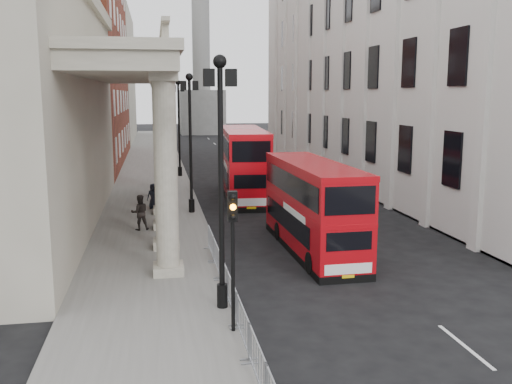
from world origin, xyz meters
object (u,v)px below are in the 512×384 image
(monument_column, at_px, (201,45))
(bus_far, at_px, (244,162))
(lamp_post_south, at_px, (221,166))
(lamp_post_mid, at_px, (190,133))
(pedestrian_c, at_px, (153,196))
(pedestrian_b, at_px, (140,212))
(bus_near, at_px, (313,205))
(traffic_light, at_px, (233,235))
(lamp_post_north, at_px, (179,121))
(pedestrian_a, at_px, (166,228))

(monument_column, xyz_separation_m, bus_far, (-2.57, -66.86, -13.46))
(monument_column, relative_size, bus_far, 4.77)
(lamp_post_south, xyz_separation_m, lamp_post_mid, (0.00, 16.00, 0.00))
(lamp_post_mid, height_order, pedestrian_c, lamp_post_mid)
(lamp_post_south, height_order, pedestrian_b, lamp_post_south)
(bus_near, relative_size, pedestrian_b, 5.13)
(monument_column, relative_size, pedestrian_b, 28.73)
(bus_far, bearing_deg, monument_column, 91.91)
(lamp_post_mid, bearing_deg, bus_far, 51.95)
(pedestrian_c, bearing_deg, lamp_post_mid, -17.63)
(lamp_post_mid, bearing_deg, lamp_post_south, -90.00)
(lamp_post_south, relative_size, bus_near, 0.86)
(lamp_post_south, relative_size, pedestrian_b, 4.41)
(lamp_post_mid, relative_size, traffic_light, 1.93)
(lamp_post_north, distance_m, traffic_light, 34.07)
(monument_column, distance_m, lamp_post_south, 88.94)
(lamp_post_north, bearing_deg, pedestrian_b, -98.42)
(traffic_light, xyz_separation_m, bus_far, (3.93, 23.16, -0.58))
(pedestrian_a, xyz_separation_m, pedestrian_c, (-0.59, 9.40, -0.11))
(lamp_post_south, height_order, traffic_light, lamp_post_south)
(traffic_light, bearing_deg, monument_column, 85.87)
(bus_near, relative_size, pedestrian_c, 6.11)
(lamp_post_north, bearing_deg, lamp_post_mid, -90.00)
(monument_column, bearing_deg, traffic_light, -94.13)
(monument_column, bearing_deg, lamp_post_mid, -95.24)
(lamp_post_mid, relative_size, pedestrian_c, 5.26)
(lamp_post_north, relative_size, bus_far, 0.73)
(traffic_light, height_order, pedestrian_a, traffic_light)
(traffic_light, xyz_separation_m, pedestrian_c, (-2.40, 19.58, -2.20))
(lamp_post_mid, bearing_deg, monument_column, 84.76)
(pedestrian_a, height_order, pedestrian_c, pedestrian_a)
(lamp_post_north, bearing_deg, pedestrian_c, -99.05)
(lamp_post_south, height_order, bus_near, lamp_post_south)
(pedestrian_a, bearing_deg, pedestrian_b, 77.11)
(lamp_post_north, height_order, bus_far, lamp_post_north)
(lamp_post_south, xyz_separation_m, lamp_post_north, (0.00, 32.00, 0.00))
(bus_far, relative_size, pedestrian_a, 6.31)
(lamp_post_mid, relative_size, lamp_post_north, 1.00)
(monument_column, height_order, traffic_light, monument_column)
(bus_near, height_order, bus_far, bus_far)
(lamp_post_north, bearing_deg, bus_near, -78.86)
(monument_column, height_order, pedestrian_c, monument_column)
(monument_column, distance_m, pedestrian_c, 72.58)
(lamp_post_mid, distance_m, pedestrian_a, 8.91)
(bus_near, bearing_deg, pedestrian_c, 122.53)
(lamp_post_mid, distance_m, traffic_light, 18.11)
(lamp_post_south, relative_size, traffic_light, 1.93)
(monument_column, height_order, pedestrian_a, monument_column)
(traffic_light, distance_m, pedestrian_a, 10.55)
(lamp_post_north, xyz_separation_m, bus_far, (4.03, -10.86, -2.39))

